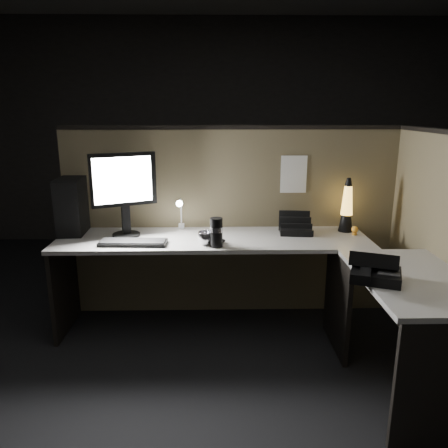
{
  "coord_description": "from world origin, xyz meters",
  "views": [
    {
      "loc": [
        -0.13,
        -2.5,
        1.66
      ],
      "look_at": [
        -0.07,
        0.35,
        0.9
      ],
      "focal_mm": 35.0,
      "sensor_mm": 36.0,
      "label": 1
    }
  ],
  "objects_px": {
    "desk_phone": "(374,269)",
    "pc_tower": "(73,205)",
    "monitor": "(124,187)",
    "lava_lamp": "(347,209)",
    "keyboard": "(133,243)"
  },
  "relations": [
    {
      "from": "desk_phone",
      "to": "pc_tower",
      "type": "bearing_deg",
      "value": 174.28
    },
    {
      "from": "pc_tower",
      "to": "monitor",
      "type": "xyz_separation_m",
      "value": [
        0.42,
        -0.12,
        0.16
      ]
    },
    {
      "from": "monitor",
      "to": "lava_lamp",
      "type": "bearing_deg",
      "value": -21.59
    },
    {
      "from": "lava_lamp",
      "to": "monitor",
      "type": "bearing_deg",
      "value": -177.16
    },
    {
      "from": "pc_tower",
      "to": "keyboard",
      "type": "relative_size",
      "value": 0.9
    },
    {
      "from": "monitor",
      "to": "pc_tower",
      "type": "bearing_deg",
      "value": 139.38
    },
    {
      "from": "pc_tower",
      "to": "lava_lamp",
      "type": "distance_m",
      "value": 2.1
    },
    {
      "from": "monitor",
      "to": "desk_phone",
      "type": "bearing_deg",
      "value": -54.45
    },
    {
      "from": "pc_tower",
      "to": "lava_lamp",
      "type": "xyz_separation_m",
      "value": [
        2.1,
        -0.04,
        -0.04
      ]
    },
    {
      "from": "monitor",
      "to": "keyboard",
      "type": "xyz_separation_m",
      "value": [
        0.09,
        -0.22,
        -0.36
      ]
    },
    {
      "from": "keyboard",
      "to": "pc_tower",
      "type": "bearing_deg",
      "value": 148.5
    },
    {
      "from": "pc_tower",
      "to": "keyboard",
      "type": "bearing_deg",
      "value": -36.59
    },
    {
      "from": "pc_tower",
      "to": "lava_lamp",
      "type": "bearing_deg",
      "value": -3.48
    },
    {
      "from": "keyboard",
      "to": "lava_lamp",
      "type": "xyz_separation_m",
      "value": [
        1.59,
        0.31,
        0.16
      ]
    },
    {
      "from": "lava_lamp",
      "to": "desk_phone",
      "type": "xyz_separation_m",
      "value": [
        -0.13,
        -0.98,
        -0.11
      ]
    }
  ]
}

